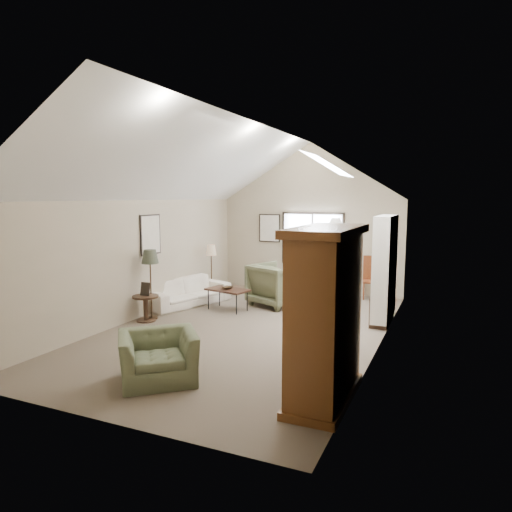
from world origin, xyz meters
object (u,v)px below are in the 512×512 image
at_px(armchair_far, 277,285).
at_px(armchair_near, 158,357).
at_px(coffee_table, 228,300).
at_px(side_chair, 371,278).
at_px(side_table, 146,308).
at_px(armoire, 326,315).
at_px(sofa, 187,292).

bearing_deg(armchair_far, armchair_near, 112.27).
distance_m(coffee_table, side_chair, 3.76).
relative_size(coffee_table, side_table, 1.77).
bearing_deg(side_chair, armoire, -96.47).
distance_m(sofa, coffee_table, 1.14).
xyz_separation_m(armchair_far, side_chair, (1.94, 1.60, 0.04)).
distance_m(armchair_far, side_chair, 2.52).
relative_size(coffee_table, side_chair, 0.89).
bearing_deg(coffee_table, side_chair, 41.64).
height_order(armchair_far, side_table, armchair_far).
height_order(armchair_far, coffee_table, armchair_far).
bearing_deg(coffee_table, sofa, 175.57).
bearing_deg(armoire, sofa, 139.81).
xyz_separation_m(armchair_near, side_table, (-2.08, 2.46, -0.07)).
bearing_deg(armchair_far, sofa, 43.00).
height_order(coffee_table, side_chair, side_chair).
bearing_deg(sofa, armchair_far, -49.96).
xyz_separation_m(coffee_table, side_table, (-1.13, -1.51, 0.03)).
height_order(coffee_table, side_table, side_table).
bearing_deg(armchair_far, side_table, 71.56).
distance_m(armchair_near, side_table, 3.22).
distance_m(sofa, armchair_far, 2.15).
bearing_deg(side_table, armoire, -25.64).
relative_size(armoire, side_table, 4.07).
bearing_deg(armoire, side_table, 154.36).
relative_size(armchair_far, side_table, 2.04).
relative_size(armchair_near, side_table, 1.95).
height_order(armoire, sofa, armoire).
relative_size(armchair_near, armchair_far, 0.96).
xyz_separation_m(armoire, sofa, (-4.38, 3.70, -0.78)).
height_order(armoire, armchair_far, armoire).
bearing_deg(armchair_near, side_table, 89.99).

